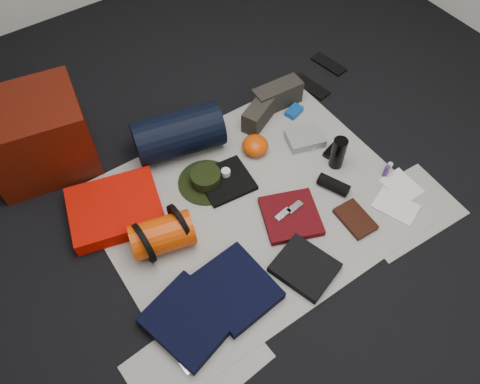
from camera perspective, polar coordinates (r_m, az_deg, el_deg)
floor at (r=2.58m, az=1.69°, el=-1.53°), size 4.50×4.50×0.02m
newspaper_mat at (r=2.57m, az=1.69°, el=-1.37°), size 1.60×1.30×0.01m
newspaper_sheet_front_left at (r=2.22m, az=-5.25°, el=-19.92°), size 0.61×0.44×0.00m
newspaper_sheet_front_right at (r=2.70m, az=19.40°, el=-2.10°), size 0.60×0.43×0.00m
red_cabinet at (r=2.80m, az=-23.53°, el=6.30°), size 0.61×0.54×0.45m
sleeping_pad at (r=2.58m, az=-14.95°, el=-2.00°), size 0.56×0.49×0.09m
stuff_sack at (r=2.38m, az=-9.45°, el=-5.18°), size 0.35×0.26×0.18m
sack_strap_left at (r=2.36m, az=-11.62°, el=-6.14°), size 0.02×0.22×0.22m
sack_strap_right at (r=2.39m, az=-7.41°, el=-3.84°), size 0.03×0.22×0.22m
navy_duffel at (r=2.72m, az=-7.52°, el=7.06°), size 0.55×0.37×0.26m
boonie_brim at (r=2.65m, az=-4.15°, el=1.22°), size 0.39×0.39×0.01m
boonie_crown at (r=2.61m, az=-4.20°, el=1.76°), size 0.17×0.17×0.07m
hiking_boot_left at (r=2.91m, az=2.45°, el=9.68°), size 0.30×0.22×0.14m
hiking_boot_right at (r=3.01m, az=4.56°, el=11.61°), size 0.32×0.14×0.16m
flip_flop_left at (r=3.21m, az=8.60°, el=12.58°), size 0.14×0.28×0.01m
flip_flop_right at (r=3.40m, az=10.75°, el=15.05°), size 0.13×0.26×0.01m
trousers_navy_a at (r=2.25m, az=-6.27°, el=-15.27°), size 0.41×0.44×0.06m
trousers_navy_b at (r=2.29m, az=-0.52°, el=-11.63°), size 0.35×0.39×0.06m
trousers_charcoal at (r=2.37m, az=7.90°, el=-9.11°), size 0.32×0.35×0.04m
black_tshirt at (r=2.63m, az=-1.73°, el=1.36°), size 0.30×0.29×0.03m
red_shirt at (r=2.51m, az=6.21°, el=-2.94°), size 0.38×0.38×0.04m
orange_stuff_sack at (r=2.75m, az=1.85°, el=5.70°), size 0.20×0.20×0.10m
first_aid_pouch at (r=2.84m, az=7.93°, el=6.49°), size 0.25×0.22×0.05m
water_bottle at (r=2.70m, az=11.87°, el=4.69°), size 0.11×0.11×0.20m
speaker at (r=2.64m, az=11.33°, el=0.88°), size 0.14×0.19×0.07m
compact_camera at (r=2.83m, az=9.00°, el=5.76°), size 0.09×0.05×0.04m
cyan_case at (r=3.01m, az=6.60°, el=9.74°), size 0.13×0.10×0.04m
toiletry_purple at (r=2.77m, az=17.37°, el=2.44°), size 0.03×0.03×0.08m
toiletry_clear at (r=2.78m, az=17.67°, el=2.76°), size 0.03×0.03×0.09m
paperback_book at (r=2.56m, az=13.87°, el=-3.22°), size 0.15×0.22×0.03m
map_booklet at (r=2.68m, az=18.46°, el=-1.70°), size 0.23×0.27×0.01m
map_printout at (r=2.78m, az=19.09°, el=0.70°), size 0.16×0.21×0.01m
sunglasses at (r=2.82m, az=11.01°, el=4.96°), size 0.12×0.08×0.03m
key_cluster at (r=2.21m, az=-6.19°, el=-20.12°), size 0.08×0.08×0.01m
tape_roll at (r=2.63m, az=-1.75°, el=2.40°), size 0.05×0.05×0.04m
energy_bar_a at (r=2.48m, az=5.25°, el=-2.73°), size 0.10×0.05×0.01m
energy_bar_b at (r=2.51m, az=6.70°, el=-1.86°), size 0.10×0.05×0.01m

